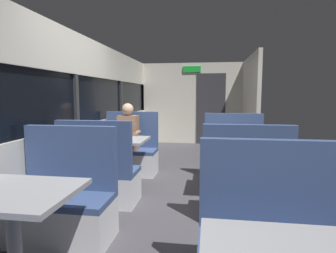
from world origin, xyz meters
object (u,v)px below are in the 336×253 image
at_px(dining_table_near_window, 12,204).
at_px(dining_table_rear_aisle, 239,151).
at_px(bench_near_window_facing_entry, 64,207).
at_px(bench_mid_window_facing_entry, 130,155).
at_px(bench_mid_window_facing_end, 100,179).
at_px(seated_passenger, 129,144).
at_px(bench_rear_aisle_facing_end, 245,191).
at_px(bench_rear_aisle_facing_entry, 233,161).
at_px(dining_table_mid_window, 117,145).

bearing_deg(dining_table_near_window, dining_table_rear_aisle, 49.57).
bearing_deg(bench_near_window_facing_entry, bench_mid_window_facing_entry, 90.00).
distance_m(bench_mid_window_facing_end, seated_passenger, 1.34).
relative_size(bench_mid_window_facing_end, dining_table_rear_aisle, 1.22).
relative_size(dining_table_rear_aisle, bench_rear_aisle_facing_end, 0.82).
bearing_deg(dining_table_rear_aisle, dining_table_near_window, -130.43).
distance_m(dining_table_near_window, dining_table_rear_aisle, 2.76).
distance_m(bench_rear_aisle_facing_entry, seated_passenger, 1.81).
height_order(bench_mid_window_facing_end, bench_mid_window_facing_entry, same).
relative_size(dining_table_mid_window, bench_mid_window_facing_end, 0.82).
height_order(bench_mid_window_facing_end, dining_table_rear_aisle, bench_mid_window_facing_end).
height_order(bench_mid_window_facing_entry, seated_passenger, seated_passenger).
xyz_separation_m(bench_mid_window_facing_entry, dining_table_rear_aisle, (1.79, -0.90, 0.31)).
distance_m(dining_table_near_window, bench_mid_window_facing_end, 1.63).
xyz_separation_m(dining_table_mid_window, bench_rear_aisle_facing_entry, (1.79, 0.50, -0.31)).
bearing_deg(seated_passenger, dining_table_mid_window, -90.00).
xyz_separation_m(dining_table_near_window, bench_rear_aisle_facing_end, (1.79, 1.40, -0.31)).
bearing_deg(dining_table_rear_aisle, bench_near_window_facing_entry, -141.93).
height_order(bench_mid_window_facing_end, seated_passenger, seated_passenger).
bearing_deg(bench_rear_aisle_facing_end, bench_near_window_facing_entry, -158.57).
relative_size(bench_rear_aisle_facing_end, bench_rear_aisle_facing_entry, 1.00).
bearing_deg(bench_near_window_facing_entry, dining_table_mid_window, 90.00).
bearing_deg(seated_passenger, dining_table_rear_aisle, -24.80).
bearing_deg(bench_rear_aisle_facing_entry, bench_mid_window_facing_end, -146.19).
bearing_deg(bench_rear_aisle_facing_entry, bench_rear_aisle_facing_end, -90.00).
distance_m(bench_mid_window_facing_entry, dining_table_rear_aisle, 2.03).
bearing_deg(seated_passenger, bench_mid_window_facing_entry, 90.00).
bearing_deg(bench_rear_aisle_facing_entry, seated_passenger, 175.92).
height_order(dining_table_near_window, bench_near_window_facing_entry, bench_near_window_facing_entry).
height_order(dining_table_mid_window, bench_rear_aisle_facing_end, bench_rear_aisle_facing_end).
bearing_deg(bench_mid_window_facing_end, bench_rear_aisle_facing_end, -6.38).
bearing_deg(dining_table_mid_window, bench_mid_window_facing_end, -90.00).
distance_m(dining_table_mid_window, bench_rear_aisle_facing_end, 2.03).
distance_m(bench_mid_window_facing_entry, bench_rear_aisle_facing_end, 2.40).
distance_m(dining_table_mid_window, bench_rear_aisle_facing_entry, 1.88).
distance_m(dining_table_mid_window, seated_passenger, 0.64).
bearing_deg(bench_mid_window_facing_entry, bench_rear_aisle_facing_end, -41.77).
xyz_separation_m(bench_near_window_facing_entry, dining_table_rear_aisle, (1.79, 1.40, 0.31)).
distance_m(bench_mid_window_facing_entry, bench_rear_aisle_facing_entry, 1.80).
height_order(dining_table_mid_window, bench_mid_window_facing_entry, bench_mid_window_facing_entry).
height_order(bench_near_window_facing_entry, bench_mid_window_facing_entry, same).
xyz_separation_m(dining_table_rear_aisle, bench_rear_aisle_facing_entry, (0.00, 0.70, -0.31)).
distance_m(dining_table_mid_window, bench_mid_window_facing_entry, 0.77).
bearing_deg(seated_passenger, bench_rear_aisle_facing_entry, -4.08).
bearing_deg(dining_table_near_window, bench_near_window_facing_entry, 90.00).
relative_size(dining_table_mid_window, seated_passenger, 0.71).
xyz_separation_m(bench_mid_window_facing_end, bench_rear_aisle_facing_entry, (1.79, 1.20, 0.00)).
height_order(bench_near_window_facing_entry, bench_rear_aisle_facing_entry, same).
distance_m(bench_mid_window_facing_end, bench_rear_aisle_facing_entry, 2.15).
distance_m(bench_mid_window_facing_end, dining_table_rear_aisle, 1.88).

